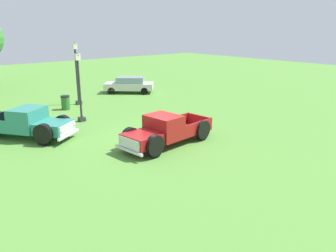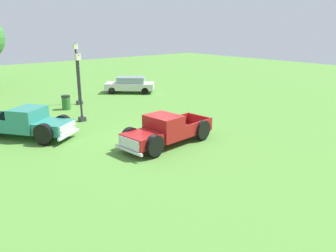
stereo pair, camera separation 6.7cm
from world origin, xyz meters
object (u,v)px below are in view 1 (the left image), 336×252
Objects in this scene: pickup_truck_foreground at (163,132)px; trash_can at (66,103)px; lamp_post_near at (79,86)px; lamp_post_far at (77,73)px; pickup_truck_behind_left at (30,124)px; sedan_distant_a at (129,84)px.

trash_can is at bearing 92.16° from pickup_truck_foreground.
pickup_truck_foreground is at bearing -87.84° from trash_can.
pickup_truck_foreground is 6.62m from lamp_post_near.
lamp_post_near is (-0.91, 6.41, 1.39)m from pickup_truck_foreground.
lamp_post_near is at bearing -114.14° from lamp_post_far.
pickup_truck_behind_left is at bearing 129.12° from pickup_truck_foreground.
pickup_truck_foreground is 1.15× the size of lamp_post_far.
lamp_post_near is at bearing -99.03° from trash_can.
trash_can is at bearing 49.32° from pickup_truck_behind_left.
lamp_post_far is at bearing 84.58° from pickup_truck_foreground.
sedan_distant_a is at bearing 32.55° from pickup_truck_behind_left.
lamp_post_near is 0.93× the size of lamp_post_far.
sedan_distant_a is (6.25, 11.96, 0.00)m from pickup_truck_foreground.
pickup_truck_foreground is 1.22× the size of sedan_distant_a.
lamp_post_near reaches higher than sedan_distant_a.
pickup_truck_behind_left reaches higher than trash_can.
lamp_post_far is 2.43m from trash_can.
pickup_truck_foreground is 13.49m from sedan_distant_a.
pickup_truck_foreground reaches higher than trash_can.
lamp_post_near is at bearing 98.04° from pickup_truck_foreground.
sedan_distant_a is at bearing 37.81° from lamp_post_near.
sedan_distant_a is 9.16m from lamp_post_near.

